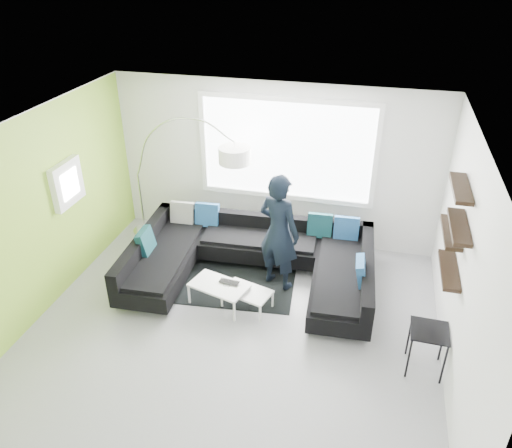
{
  "coord_description": "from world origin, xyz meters",
  "views": [
    {
      "loc": [
        1.61,
        -5.13,
        4.67
      ],
      "look_at": [
        0.08,
        0.9,
        1.14
      ],
      "focal_mm": 35.0,
      "sensor_mm": 36.0,
      "label": 1
    }
  ],
  "objects_px": {
    "arc_lamp": "(138,174)",
    "person": "(279,232)",
    "coffee_table": "(233,296)",
    "laptop": "(228,284)",
    "side_table": "(426,349)",
    "sectional_sofa": "(251,264)"
  },
  "relations": [
    {
      "from": "person",
      "to": "sectional_sofa",
      "type": "bearing_deg",
      "value": 35.05
    },
    {
      "from": "laptop",
      "to": "arc_lamp",
      "type": "bearing_deg",
      "value": 147.54
    },
    {
      "from": "side_table",
      "to": "laptop",
      "type": "bearing_deg",
      "value": 167.05
    },
    {
      "from": "person",
      "to": "arc_lamp",
      "type": "bearing_deg",
      "value": 3.4
    },
    {
      "from": "coffee_table",
      "to": "arc_lamp",
      "type": "xyz_separation_m",
      "value": [
        -2.19,
        1.66,
        0.98
      ]
    },
    {
      "from": "sectional_sofa",
      "to": "laptop",
      "type": "height_order",
      "value": "sectional_sofa"
    },
    {
      "from": "arc_lamp",
      "to": "person",
      "type": "xyz_separation_m",
      "value": [
        2.71,
        -0.96,
        -0.23
      ]
    },
    {
      "from": "person",
      "to": "laptop",
      "type": "xyz_separation_m",
      "value": [
        -0.6,
        -0.67,
        -0.57
      ]
    },
    {
      "from": "laptop",
      "to": "person",
      "type": "bearing_deg",
      "value": 53.74
    },
    {
      "from": "person",
      "to": "laptop",
      "type": "distance_m",
      "value": 1.06
    },
    {
      "from": "side_table",
      "to": "laptop",
      "type": "xyz_separation_m",
      "value": [
        -2.73,
        0.63,
        0.05
      ]
    },
    {
      "from": "side_table",
      "to": "person",
      "type": "relative_size",
      "value": 0.33
    },
    {
      "from": "sectional_sofa",
      "to": "coffee_table",
      "type": "height_order",
      "value": "sectional_sofa"
    },
    {
      "from": "sectional_sofa",
      "to": "coffee_table",
      "type": "distance_m",
      "value": 0.64
    },
    {
      "from": "coffee_table",
      "to": "laptop",
      "type": "relative_size",
      "value": 3.42
    },
    {
      "from": "arc_lamp",
      "to": "laptop",
      "type": "bearing_deg",
      "value": -24.55
    },
    {
      "from": "coffee_table",
      "to": "laptop",
      "type": "distance_m",
      "value": 0.2
    },
    {
      "from": "arc_lamp",
      "to": "person",
      "type": "bearing_deg",
      "value": -6.39
    },
    {
      "from": "arc_lamp",
      "to": "side_table",
      "type": "xyz_separation_m",
      "value": [
        4.84,
        -2.26,
        -0.85
      ]
    },
    {
      "from": "sectional_sofa",
      "to": "arc_lamp",
      "type": "bearing_deg",
      "value": 152.28
    },
    {
      "from": "coffee_table",
      "to": "laptop",
      "type": "height_order",
      "value": "laptop"
    },
    {
      "from": "side_table",
      "to": "person",
      "type": "xyz_separation_m",
      "value": [
        -2.13,
        1.3,
        0.62
      ]
    }
  ]
}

